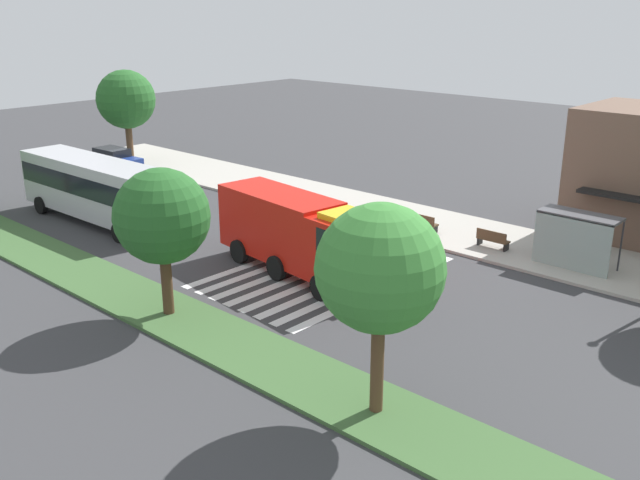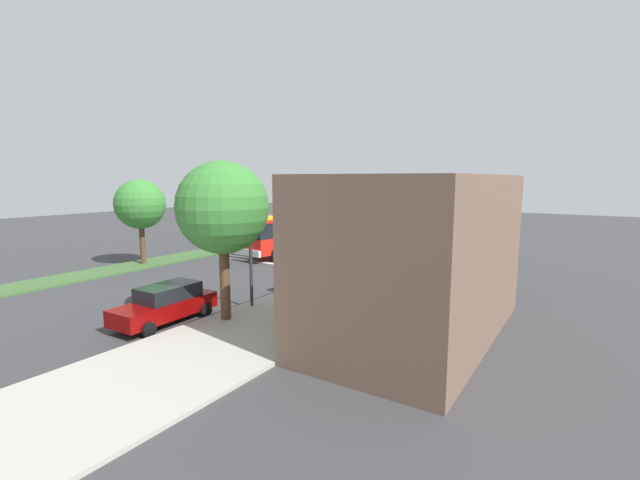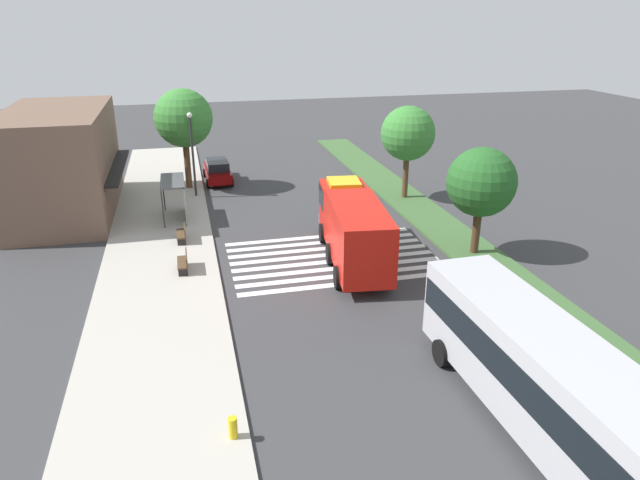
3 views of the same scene
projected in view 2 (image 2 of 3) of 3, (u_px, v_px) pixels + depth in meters
The scene contains 19 objects.
ground_plane at pixel (303, 255), 36.75m from camera, with size 120.00×120.00×0.00m, color #38383A.
sidewalk at pixel (401, 265), 31.97m from camera, with size 60.00×5.82×0.14m, color #ADA89E.
median_strip at pixel (238, 246), 40.76m from camera, with size 60.00×3.00×0.14m, color #3D6033.
crosswalk at pixel (294, 257), 35.62m from camera, with size 6.75×10.81×0.01m.
fire_truck at pixel (288, 232), 36.18m from camera, with size 9.46×3.54×3.52m.
parked_car_west at pixel (442, 224), 53.51m from camera, with size 4.56×2.21×1.63m.
parked_car_mid at pixel (166, 303), 19.36m from camera, with size 4.79×2.08×1.71m.
transit_bus at pixel (349, 218), 48.72m from camera, with size 11.22×3.04×3.46m.
bus_stop_shelter at pixel (319, 259), 24.48m from camera, with size 3.50×1.40×2.46m.
bench_near_shelter at pixel (352, 269), 28.01m from camera, with size 1.60×0.50×0.90m.
bench_west_of_shelter at pixel (378, 259), 31.41m from camera, with size 1.60×0.50×0.90m.
street_lamp at pixel (250, 238), 21.10m from camera, with size 0.36×0.36×5.78m.
storefront_building at pixel (419, 255), 17.81m from camera, with size 11.87×6.73×6.60m.
sidewalk_tree_far_west at pixel (464, 192), 52.81m from camera, with size 4.29×4.29×6.79m.
sidewalk_tree_center at pixel (223, 208), 18.84m from camera, with size 4.09×4.09×7.11m.
median_tree_far_west at pixel (342, 194), 56.54m from camera, with size 4.70×4.70×6.58m.
median_tree_west at pixel (237, 205), 40.16m from camera, with size 3.59×3.59×5.68m.
median_tree_center at pixel (140, 205), 31.64m from camera, with size 3.65×3.65×6.27m.
fire_hydrant at pixel (422, 239), 42.66m from camera, with size 0.28×0.28×0.70m, color gold.
Camera 2 is at (29.66, 20.80, 6.47)m, focal length 24.12 mm.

